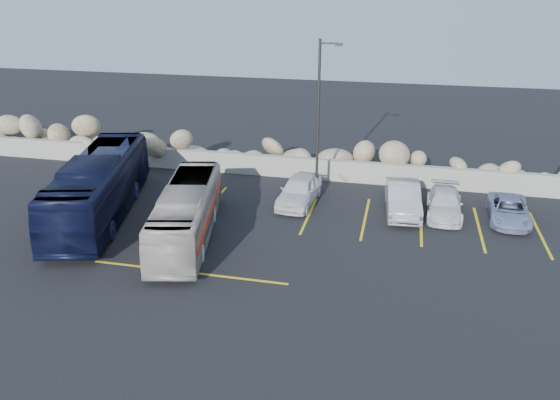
% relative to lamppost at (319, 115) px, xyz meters
% --- Properties ---
extents(ground, '(90.00, 90.00, 0.00)m').
position_rel_lamppost_xyz_m(ground, '(-2.56, -9.50, -4.30)').
color(ground, black).
rests_on(ground, ground).
extents(seawall, '(60.00, 0.40, 1.20)m').
position_rel_lamppost_xyz_m(seawall, '(-2.56, 2.50, -3.70)').
color(seawall, '#98978A').
rests_on(seawall, ground).
extents(riprap_pile, '(54.00, 2.80, 2.60)m').
position_rel_lamppost_xyz_m(riprap_pile, '(-2.56, 3.70, -3.00)').
color(riprap_pile, '#917E5F').
rests_on(riprap_pile, ground).
extents(parking_lines, '(18.16, 9.36, 0.01)m').
position_rel_lamppost_xyz_m(parking_lines, '(2.09, -3.93, -4.29)').
color(parking_lines, yellow).
rests_on(parking_lines, ground).
extents(lamppost, '(1.14, 0.18, 8.00)m').
position_rel_lamppost_xyz_m(lamppost, '(0.00, 0.00, 0.00)').
color(lamppost, '#2C2A27').
rests_on(lamppost, ground).
extents(vintage_bus, '(3.82, 8.85, 2.40)m').
position_rel_lamppost_xyz_m(vintage_bus, '(-4.73, -6.33, -3.10)').
color(vintage_bus, beige).
rests_on(vintage_bus, ground).
extents(tour_coach, '(5.13, 10.98, 2.98)m').
position_rel_lamppost_xyz_m(tour_coach, '(-9.71, -4.92, -2.81)').
color(tour_coach, black).
rests_on(tour_coach, ground).
extents(car_a, '(1.96, 4.29, 1.43)m').
position_rel_lamppost_xyz_m(car_a, '(-0.71, -1.36, -3.58)').
color(car_a, white).
rests_on(car_a, ground).
extents(car_b, '(1.94, 4.57, 1.46)m').
position_rel_lamppost_xyz_m(car_b, '(4.43, -1.34, -3.56)').
color(car_b, '#B8B8BD').
rests_on(car_b, ground).
extents(car_c, '(1.71, 4.00, 1.15)m').
position_rel_lamppost_xyz_m(car_c, '(6.41, -1.20, -3.72)').
color(car_c, white).
rests_on(car_c, ground).
extents(car_d, '(1.96, 3.95, 1.08)m').
position_rel_lamppost_xyz_m(car_d, '(9.34, -1.26, -3.76)').
color(car_d, '#7C8BB0').
rests_on(car_d, ground).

